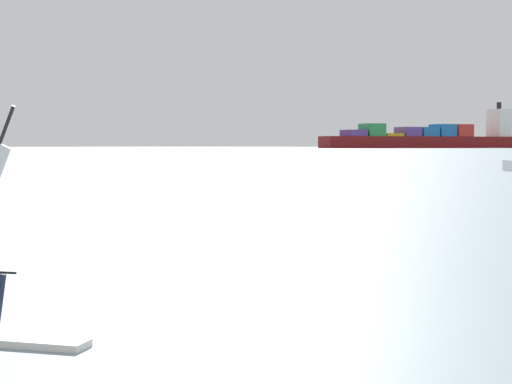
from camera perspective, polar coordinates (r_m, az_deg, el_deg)
The scene contains 2 objects.
ground_plane at distance 16.05m, azimuth -3.61°, elevation -8.82°, with size 4000.00×4000.00×0.00m, color gray.
cargo_ship at distance 754.57m, azimuth 11.24°, elevation 3.49°, with size 181.63×103.82×39.53m.
Camera 1 is at (2.27, -15.54, 3.32)m, focal length 61.67 mm.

